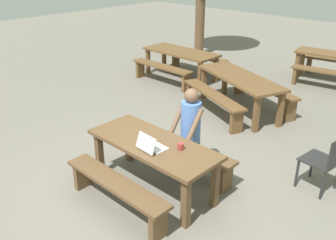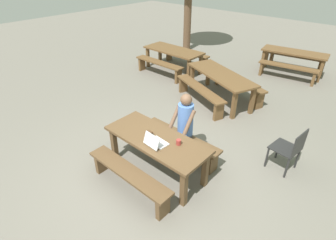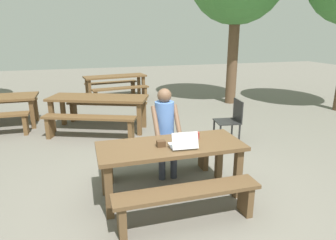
# 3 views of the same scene
# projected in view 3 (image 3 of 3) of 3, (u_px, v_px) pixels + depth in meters

# --- Properties ---
(ground_plane) EXTENTS (30.00, 30.00, 0.00)m
(ground_plane) POSITION_uv_depth(u_px,v_px,m) (171.00, 195.00, 4.03)
(ground_plane) COLOR slate
(picnic_table_front) EXTENTS (1.86, 0.76, 0.73)m
(picnic_table_front) POSITION_uv_depth(u_px,v_px,m) (171.00, 152.00, 3.86)
(picnic_table_front) COLOR brown
(picnic_table_front) RESTS_ON ground
(bench_near) EXTENTS (1.68, 0.30, 0.44)m
(bench_near) POSITION_uv_depth(u_px,v_px,m) (187.00, 198.00, 3.35)
(bench_near) COLOR brown
(bench_near) RESTS_ON ground
(bench_far) EXTENTS (1.68, 0.30, 0.44)m
(bench_far) POSITION_uv_depth(u_px,v_px,m) (158.00, 154.00, 4.54)
(bench_far) COLOR brown
(bench_far) RESTS_ON ground
(laptop) EXTENTS (0.34, 0.31, 0.22)m
(laptop) POSITION_uv_depth(u_px,v_px,m) (183.00, 143.00, 3.71)
(laptop) COLOR silver
(laptop) RESTS_ON picnic_table_front
(small_pouch) EXTENTS (0.10, 0.09, 0.08)m
(small_pouch) POSITION_uv_depth(u_px,v_px,m) (161.00, 144.00, 3.75)
(small_pouch) COLOR #4C331E
(small_pouch) RESTS_ON picnic_table_front
(coffee_mug) EXTENTS (0.08, 0.08, 0.09)m
(coffee_mug) POSITION_uv_depth(u_px,v_px,m) (196.00, 135.00, 4.02)
(coffee_mug) COLOR #99332D
(coffee_mug) RESTS_ON picnic_table_front
(person_seated) EXTENTS (0.39, 0.40, 1.33)m
(person_seated) POSITION_uv_depth(u_px,v_px,m) (165.00, 127.00, 4.41)
(person_seated) COLOR #333847
(person_seated) RESTS_ON ground
(plastic_chair) EXTENTS (0.49, 0.49, 0.86)m
(plastic_chair) POSITION_uv_depth(u_px,v_px,m) (231.00, 120.00, 5.80)
(plastic_chair) COLOR #262626
(plastic_chair) RESTS_ON ground
(picnic_table_mid) EXTENTS (2.23, 1.48, 0.75)m
(picnic_table_mid) POSITION_uv_depth(u_px,v_px,m) (98.00, 102.00, 6.53)
(picnic_table_mid) COLOR brown
(picnic_table_mid) RESTS_ON ground
(bench_mid_south) EXTENTS (1.87, 0.99, 0.48)m
(bench_mid_south) POSITION_uv_depth(u_px,v_px,m) (89.00, 122.00, 6.02)
(bench_mid_south) COLOR brown
(bench_mid_south) RESTS_ON ground
(bench_mid_north) EXTENTS (1.87, 0.99, 0.48)m
(bench_mid_north) POSITION_uv_depth(u_px,v_px,m) (107.00, 107.00, 7.20)
(bench_mid_north) COLOR brown
(bench_mid_north) RESTS_ON ground
(picnic_table_rear) EXTENTS (2.01, 0.93, 0.75)m
(picnic_table_rear) POSITION_uv_depth(u_px,v_px,m) (115.00, 79.00, 9.61)
(picnic_table_rear) COLOR brown
(picnic_table_rear) RESTS_ON ground
(bench_rear_south) EXTENTS (1.77, 0.56, 0.46)m
(bench_rear_south) POSITION_uv_depth(u_px,v_px,m) (121.00, 91.00, 9.18)
(bench_rear_south) COLOR brown
(bench_rear_south) RESTS_ON ground
(bench_rear_north) EXTENTS (1.77, 0.56, 0.46)m
(bench_rear_north) POSITION_uv_depth(u_px,v_px,m) (111.00, 85.00, 10.19)
(bench_rear_north) COLOR brown
(bench_rear_north) RESTS_ON ground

